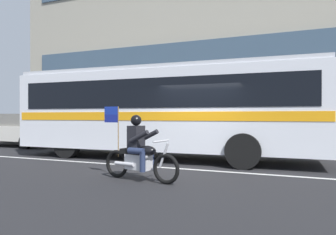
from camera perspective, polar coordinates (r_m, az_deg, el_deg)
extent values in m
plane|color=black|center=(9.68, 5.53, -8.85)|extent=(60.00, 60.00, 0.00)
cube|color=#B7B2A8|center=(14.59, 11.35, -5.46)|extent=(28.00, 3.80, 0.15)
cube|color=silver|center=(9.12, 4.43, -9.40)|extent=(26.60, 0.14, 0.01)
cube|color=gray|center=(17.63, 12.87, 18.18)|extent=(28.00, 0.80, 13.90)
cube|color=#384C60|center=(16.68, 12.61, 11.81)|extent=(25.76, 0.10, 1.40)
cube|color=silver|center=(11.25, -0.73, 1.27)|extent=(10.91, 2.88, 2.70)
cube|color=black|center=(11.27, -0.73, 4.07)|extent=(10.05, 2.90, 0.96)
cube|color=orange|center=(11.25, -0.73, 0.25)|extent=(10.70, 2.91, 0.28)
cube|color=#BABCC3|center=(11.36, -0.73, 8.40)|extent=(10.69, 2.75, 0.16)
cylinder|color=black|center=(12.06, -17.92, -4.56)|extent=(1.04, 0.30, 1.04)
cylinder|color=black|center=(9.34, 13.49, -5.98)|extent=(1.04, 0.30, 1.04)
torus|color=black|center=(7.15, -0.36, -9.33)|extent=(0.70, 0.20, 0.69)
torus|color=black|center=(8.00, -9.30, -8.30)|extent=(0.70, 0.20, 0.69)
cube|color=silver|center=(7.57, -5.40, -8.03)|extent=(0.68, 0.38, 0.36)
ellipsoid|color=black|center=(7.39, -3.84, -6.05)|extent=(0.52, 0.35, 0.24)
cube|color=black|center=(7.66, -6.60, -6.12)|extent=(0.59, 0.35, 0.12)
cylinder|color=silver|center=(7.14, -0.77, -6.92)|extent=(0.28, 0.10, 0.58)
cylinder|color=silver|center=(7.15, -1.32, -4.33)|extent=(0.14, 0.64, 0.04)
cylinder|color=silver|center=(7.64, -7.95, -8.34)|extent=(0.56, 0.18, 0.09)
cube|color=black|center=(7.55, -5.83, -3.62)|extent=(0.33, 0.40, 0.56)
sphere|color=black|center=(7.53, -5.83, -0.51)|extent=(0.26, 0.26, 0.26)
cylinder|color=#232D4C|center=(7.64, -4.16, -5.84)|extent=(0.44, 0.22, 0.15)
cylinder|color=#232D4C|center=(7.56, -3.04, -7.73)|extent=(0.13, 0.13, 0.46)
cylinder|color=#232D4C|center=(7.35, -5.81, -6.08)|extent=(0.44, 0.22, 0.15)
cylinder|color=#232D4C|center=(7.27, -4.67, -8.06)|extent=(0.13, 0.13, 0.46)
cylinder|color=black|center=(7.57, -3.46, -3.31)|extent=(0.53, 0.19, 0.32)
cylinder|color=black|center=(7.24, -5.28, -3.48)|extent=(0.53, 0.19, 0.32)
cylinder|color=olive|center=(7.89, -9.03, -2.55)|extent=(0.02, 0.02, 1.25)
cube|color=#1933A5|center=(8.03, -10.28, 1.25)|extent=(0.44, 0.09, 0.20)
cube|color=navy|center=(8.03, -10.28, -0.18)|extent=(0.44, 0.09, 0.20)
cube|color=silver|center=(17.55, -25.57, -2.53)|extent=(4.48, 1.83, 0.72)
cube|color=slate|center=(17.69, -26.06, -0.36)|extent=(2.34, 1.60, 0.60)
cylinder|color=black|center=(15.97, -24.51, -4.10)|extent=(0.64, 0.22, 0.64)
cylinder|color=#4C8C3F|center=(14.06, 6.44, -4.18)|extent=(0.22, 0.22, 0.58)
sphere|color=#4C8C3F|center=(14.04, 6.45, -2.71)|extent=(0.20, 0.20, 0.20)
cylinder|color=#4C8C3F|center=(13.92, 6.29, -4.10)|extent=(0.09, 0.10, 0.09)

